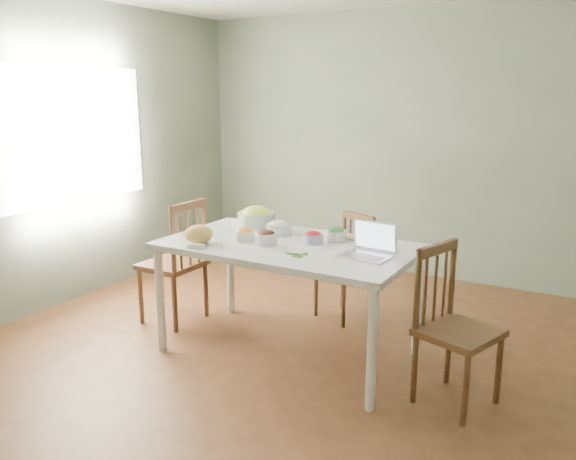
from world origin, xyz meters
The scene contains 19 objects.
floor centered at (0.00, 0.00, 0.00)m, with size 5.00×5.00×0.00m, color #472717.
wall_back centered at (0.00, 2.50, 1.35)m, with size 5.00×0.00×2.70m, color gray.
wall_left centered at (-2.50, 0.00, 1.35)m, with size 0.00×5.00×2.70m, color gray.
window_left centered at (-2.48, 0.30, 1.50)m, with size 0.04×1.60×1.20m, color white.
dining_table centered at (-0.20, 0.17, 0.42)m, with size 1.77×1.00×0.83m, color white, non-canonical shape.
chair_far centered at (-0.14, 1.00, 0.44)m, with size 0.39×0.37×0.88m, color #3F220D, non-canonical shape.
chair_left centered at (-1.34, 0.23, 0.52)m, with size 0.46×0.43×1.03m, color #3F220D, non-canonical shape.
chair_right centered at (1.05, 0.08, 0.49)m, with size 0.43×0.41×0.98m, color #3F220D, non-canonical shape.
bread_boule centered at (-0.76, -0.13, 0.90)m, with size 0.20×0.20×0.13m, color tan.
butter_stick centered at (-0.68, -0.26, 0.85)m, with size 0.12×0.03×0.03m, color white.
bowl_squash centered at (-0.66, 0.46, 0.92)m, with size 0.30×0.30×0.17m, color #EFEB5F, non-canonical shape.
bowl_carrot centered at (-0.52, 0.10, 0.88)m, with size 0.16×0.16×0.09m, color orange, non-canonical shape.
bowl_onion centered at (-0.40, 0.38, 0.88)m, with size 0.19×0.19×0.11m, color white, non-canonical shape.
bowl_mushroom centered at (-0.32, 0.07, 0.88)m, with size 0.16×0.16×0.10m, color black, non-canonical shape.
bowl_redpep centered at (-0.05, 0.28, 0.87)m, with size 0.15×0.15×0.09m, color red, non-canonical shape.
bowl_broccoli centered at (0.05, 0.43, 0.88)m, with size 0.16×0.16×0.10m, color #124716, non-canonical shape.
flatbread centered at (0.19, 0.56, 0.84)m, with size 0.20×0.20×0.02m, color tan.
basil_bunch centered at (-0.01, -0.05, 0.84)m, with size 0.18×0.18×0.02m, color #114809, non-canonical shape.
laptop centered at (0.41, 0.13, 0.94)m, with size 0.32×0.25×0.22m, color silver, non-canonical shape.
Camera 1 is at (1.76, -3.20, 1.87)m, focal length 35.57 mm.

